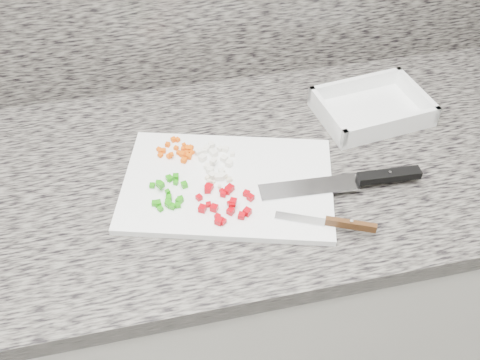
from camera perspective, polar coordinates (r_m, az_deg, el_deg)
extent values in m
cube|color=silver|center=(1.44, -4.57, -12.48)|extent=(3.92, 0.62, 0.86)
cube|color=#67635B|center=(1.09, -5.92, 0.15)|extent=(3.96, 0.64, 0.04)
cube|color=white|center=(1.03, -1.32, -0.43)|extent=(0.46, 0.37, 0.01)
cube|color=#E85305|center=(1.07, -6.01, 2.11)|extent=(0.01, 0.01, 0.01)
cube|color=#E85305|center=(1.11, -5.99, 3.77)|extent=(0.01, 0.01, 0.01)
cube|color=#E85305|center=(1.10, -5.87, 3.43)|extent=(0.01, 0.01, 0.01)
cube|color=#E85305|center=(1.09, -5.38, 3.34)|extent=(0.01, 0.01, 0.01)
cube|color=#E85305|center=(1.10, -6.10, 3.35)|extent=(0.01, 0.01, 0.01)
cube|color=#E85305|center=(1.08, -5.47, 2.53)|extent=(0.01, 0.01, 0.01)
cube|color=#E85305|center=(1.08, -6.18, 2.75)|extent=(0.01, 0.01, 0.01)
cube|color=#E85305|center=(1.10, -8.17, 3.11)|extent=(0.01, 0.01, 0.01)
cube|color=#E85305|center=(1.12, -7.11, 4.31)|extent=(0.01, 0.01, 0.01)
cube|color=#E85305|center=(1.08, -7.58, 2.54)|extent=(0.01, 0.01, 0.01)
cube|color=#E85305|center=(1.10, -5.28, 3.48)|extent=(0.01, 0.01, 0.01)
cube|color=#E85305|center=(1.08, -7.32, 2.73)|extent=(0.01, 0.01, 0.01)
cube|color=#E85305|center=(1.10, -6.83, 3.42)|extent=(0.01, 0.01, 0.01)
cube|color=#E85305|center=(1.10, -5.65, 3.42)|extent=(0.01, 0.01, 0.01)
cube|color=#E85305|center=(1.12, -6.68, 4.30)|extent=(0.01, 0.01, 0.01)
cube|color=#E85305|center=(1.09, -5.72, 2.88)|extent=(0.01, 0.01, 0.01)
cube|color=#E85305|center=(1.09, -8.49, 2.65)|extent=(0.01, 0.01, 0.01)
cube|color=#E85305|center=(1.11, -7.72, 3.77)|extent=(0.01, 0.01, 0.01)
cube|color=#E85305|center=(1.09, -5.20, 2.96)|extent=(0.01, 0.01, 0.01)
cube|color=#E85305|center=(1.10, -8.49, 3.07)|extent=(0.01, 0.01, 0.01)
cube|color=#E85305|center=(1.09, -6.54, 2.91)|extent=(0.01, 0.01, 0.01)
cube|color=#E85305|center=(1.10, -8.66, 3.28)|extent=(0.01, 0.01, 0.01)
cube|color=#E85305|center=(1.08, -5.95, 2.68)|extent=(0.01, 0.01, 0.01)
cube|color=white|center=(1.03, -2.36, 0.37)|extent=(0.02, 0.02, 0.01)
cube|color=white|center=(1.09, -3.03, 3.08)|extent=(0.01, 0.01, 0.01)
cube|color=white|center=(1.09, -1.57, 3.30)|extent=(0.02, 0.02, 0.01)
cube|color=white|center=(1.08, -2.80, 2.86)|extent=(0.02, 0.02, 0.01)
cube|color=white|center=(1.05, -2.90, 2.00)|extent=(0.01, 0.01, 0.01)
cube|color=white|center=(1.04, -3.19, 0.95)|extent=(0.01, 0.01, 0.01)
cube|color=white|center=(1.07, -4.02, 2.39)|extent=(0.02, 0.02, 0.01)
cube|color=white|center=(1.04, -1.98, 0.95)|extent=(0.01, 0.01, 0.01)
cube|color=white|center=(1.09, -3.55, 3.37)|extent=(0.02, 0.02, 0.01)
cube|color=white|center=(1.09, -3.83, 3.13)|extent=(0.01, 0.01, 0.01)
cube|color=white|center=(1.04, -3.21, 1.06)|extent=(0.02, 0.02, 0.01)
cube|color=white|center=(1.05, -3.51, 1.48)|extent=(0.02, 0.02, 0.01)
cube|color=white|center=(1.03, -2.96, 0.47)|extent=(0.02, 0.02, 0.01)
cube|color=white|center=(1.09, -2.13, 3.38)|extent=(0.01, 0.01, 0.01)
cube|color=white|center=(1.10, -3.06, 3.77)|extent=(0.01, 0.01, 0.01)
cube|color=white|center=(1.08, -0.81, 2.77)|extent=(0.01, 0.01, 0.01)
cube|color=white|center=(1.08, -4.45, 3.01)|extent=(0.02, 0.02, 0.01)
cube|color=white|center=(1.07, -1.70, 2.31)|extent=(0.02, 0.02, 0.01)
cube|color=white|center=(1.03, -1.93, 0.44)|extent=(0.02, 0.02, 0.01)
cube|color=white|center=(1.05, -2.77, 2.14)|extent=(0.01, 0.01, 0.01)
cube|color=white|center=(1.06, -1.17, 1.77)|extent=(0.02, 0.02, 0.01)
cube|color=#1E8B0C|center=(1.02, -8.48, -0.51)|extent=(0.02, 0.02, 0.01)
cube|color=#1E8B0C|center=(0.99, -8.49, -3.06)|extent=(0.01, 0.01, 0.01)
cube|color=#1E8B0C|center=(0.99, -6.49, -2.20)|extent=(0.02, 0.02, 0.01)
cube|color=#1E8B0C|center=(1.03, -6.86, -0.28)|extent=(0.01, 0.01, 0.01)
cube|color=#1E8B0C|center=(0.99, -6.64, -2.66)|extent=(0.01, 0.01, 0.01)
cube|color=#1E8B0C|center=(1.04, -7.49, 0.16)|extent=(0.02, 0.02, 0.01)
cube|color=#1E8B0C|center=(0.99, -7.68, -2.33)|extent=(0.01, 0.01, 0.01)
cube|color=#1E8B0C|center=(0.99, -7.22, -2.79)|extent=(0.01, 0.01, 0.01)
cube|color=#1E8B0C|center=(1.00, -6.35, -2.01)|extent=(0.01, 0.01, 0.01)
cube|color=#1E8B0C|center=(1.04, -7.60, 0.21)|extent=(0.01, 0.01, 0.01)
cube|color=#1E8B0C|center=(1.00, -9.11, -2.47)|extent=(0.01, 0.01, 0.01)
cube|color=#1E8B0C|center=(1.04, -6.86, 0.33)|extent=(0.01, 0.01, 0.01)
cube|color=#1E8B0C|center=(1.00, -7.73, -1.25)|extent=(0.01, 0.01, 0.01)
cube|color=#1E8B0C|center=(0.99, -7.62, -2.58)|extent=(0.02, 0.02, 0.01)
cube|color=#1E8B0C|center=(1.03, -9.35, -0.56)|extent=(0.01, 0.01, 0.01)
cube|color=#1E8B0C|center=(1.00, -7.60, -1.87)|extent=(0.01, 0.01, 0.01)
cube|color=#1E8B0C|center=(1.02, -5.97, -0.51)|extent=(0.01, 0.01, 0.01)
cube|color=#1E8B0C|center=(0.99, -8.74, -2.49)|extent=(0.01, 0.01, 0.01)
cube|color=#1E8B0C|center=(1.03, -8.70, -0.32)|extent=(0.01, 0.01, 0.01)
cube|color=#AC020B|center=(0.96, -1.90, -4.41)|extent=(0.02, 0.02, 0.01)
cube|color=#AC020B|center=(0.96, -2.27, -4.40)|extent=(0.02, 0.02, 0.01)
cube|color=#AC020B|center=(0.97, -1.08, -2.55)|extent=(0.01, 0.01, 0.01)
cube|color=#AC020B|center=(0.98, -4.04, -3.06)|extent=(0.02, 0.02, 0.01)
cube|color=#AC020B|center=(0.96, 0.18, -3.80)|extent=(0.02, 0.02, 0.01)
cube|color=#AC020B|center=(0.99, 1.13, -1.87)|extent=(0.02, 0.02, 0.01)
cube|color=#AC020B|center=(0.96, -2.40, -3.90)|extent=(0.01, 0.01, 0.01)
cube|color=#AC020B|center=(1.01, -3.25, -0.74)|extent=(0.02, 0.02, 0.01)
cube|color=#AC020B|center=(0.98, -2.77, -2.99)|extent=(0.02, 0.02, 0.01)
cube|color=#AC020B|center=(1.00, -1.35, -1.16)|extent=(0.02, 0.02, 0.01)
cube|color=#AC020B|center=(1.01, -1.93, -1.18)|extent=(0.01, 0.01, 0.01)
cube|color=#AC020B|center=(0.96, 0.07, -3.90)|extent=(0.01, 0.01, 0.01)
cube|color=#AC020B|center=(0.98, -3.36, -2.61)|extent=(0.01, 0.01, 0.01)
cube|color=#AC020B|center=(1.00, 0.69, -1.44)|extent=(0.02, 0.02, 0.01)
cube|color=#AC020B|center=(0.97, -1.02, -3.35)|extent=(0.02, 0.02, 0.01)
cube|color=#AC020B|center=(0.97, -0.80, -2.56)|extent=(0.01, 0.01, 0.01)
cube|color=#AC020B|center=(1.01, -3.44, -0.70)|extent=(0.01, 0.01, 0.01)
cube|color=#AC020B|center=(1.00, -1.79, -1.51)|extent=(0.01, 0.01, 0.01)
cube|color=#AC020B|center=(1.01, -1.07, -0.87)|extent=(0.02, 0.02, 0.01)
cube|color=#AC020B|center=(1.01, -3.47, -1.01)|extent=(0.01, 0.01, 0.01)
cube|color=#AC020B|center=(1.00, -4.40, -1.87)|extent=(0.01, 0.01, 0.01)
cube|color=#AC020B|center=(0.97, -0.73, -2.32)|extent=(0.02, 0.02, 0.01)
cube|color=#AC020B|center=(0.97, 0.77, -3.42)|extent=(0.02, 0.02, 0.01)
cube|color=beige|center=(1.04, -1.79, 0.48)|extent=(0.01, 0.01, 0.01)
cube|color=beige|center=(1.03, -3.28, -0.14)|extent=(0.01, 0.01, 0.01)
cube|color=beige|center=(1.03, -3.49, 0.23)|extent=(0.01, 0.01, 0.01)
cube|color=beige|center=(1.04, -3.01, 0.54)|extent=(0.01, 0.01, 0.01)
cube|color=beige|center=(1.03, -1.27, -0.03)|extent=(0.01, 0.01, 0.01)
cube|color=beige|center=(1.03, -1.53, 0.37)|extent=(0.01, 0.01, 0.01)
cube|color=beige|center=(1.02, -2.19, -0.69)|extent=(0.01, 0.01, 0.00)
cube|color=beige|center=(1.03, -1.08, 0.07)|extent=(0.01, 0.01, 0.01)
cube|color=beige|center=(1.03, -2.85, -0.21)|extent=(0.01, 0.01, 0.00)
cube|color=silver|center=(1.02, 7.39, -0.78)|extent=(0.19, 0.05, 0.00)
cube|color=black|center=(1.07, 15.61, 0.46)|extent=(0.13, 0.03, 0.02)
cylinder|color=silver|center=(1.06, 15.70, 0.80)|extent=(0.01, 0.01, 0.00)
cube|color=silver|center=(0.97, 6.40, -4.14)|extent=(0.09, 0.05, 0.00)
cube|color=#4D2B13|center=(0.97, 11.73, -4.67)|extent=(0.09, 0.05, 0.02)
cylinder|color=silver|center=(0.96, 11.81, -4.33)|extent=(0.01, 0.01, 0.00)
cube|color=white|center=(1.23, 13.77, 6.95)|extent=(0.25, 0.20, 0.01)
cube|color=white|center=(1.27, 12.22, 9.91)|extent=(0.23, 0.04, 0.04)
cube|color=white|center=(1.17, 15.84, 5.58)|extent=(0.23, 0.04, 0.04)
cube|color=white|center=(1.28, 18.26, 8.70)|extent=(0.03, 0.17, 0.04)
cube|color=white|center=(1.17, 9.30, 6.84)|extent=(0.03, 0.17, 0.04)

